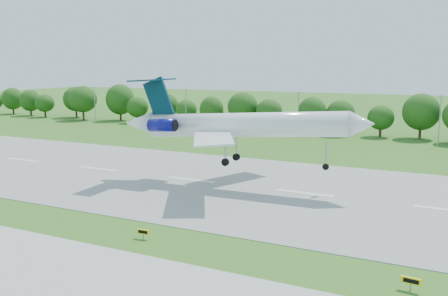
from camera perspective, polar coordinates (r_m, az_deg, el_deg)
ground at (r=54.60m, az=1.20°, el=-11.19°), size 600.00×600.00×0.00m
runway at (r=76.90m, az=9.25°, el=-5.13°), size 400.00×45.00×0.08m
tree_line at (r=140.51m, az=17.55°, el=3.69°), size 288.40×8.40×10.40m
light_poles at (r=131.11m, az=15.77°, el=3.46°), size 175.90×0.25×12.19m
airliner at (r=79.37m, az=0.88°, el=2.77°), size 41.78×30.33×13.76m
taxi_sign_left at (r=57.25m, az=-9.21°, el=-9.45°), size 1.59×0.28×1.11m
taxi_sign_centre at (r=47.24m, az=20.57°, el=-14.03°), size 1.75×0.40×1.22m
service_vehicle_a at (r=138.40m, az=5.58°, el=1.68°), size 3.92×2.46×1.22m
service_vehicle_b at (r=138.77m, az=-2.43°, el=1.76°), size 4.18×2.19×1.36m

